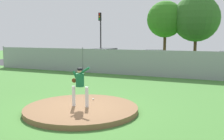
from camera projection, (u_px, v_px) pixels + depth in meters
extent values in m
plane|color=#427A33|center=(133.00, 86.00, 15.66)|extent=(80.00, 80.00, 0.00)
cube|color=#2B2B2D|center=(165.00, 70.00, 23.35)|extent=(44.00, 7.00, 0.01)
cylinder|color=brown|center=(81.00, 109.00, 10.21)|extent=(4.41, 4.41, 0.19)
cylinder|color=silver|center=(74.00, 96.00, 10.26)|extent=(0.13, 0.13, 0.79)
cylinder|color=silver|center=(87.00, 97.00, 10.09)|extent=(0.13, 0.13, 0.79)
cylinder|color=#145933|center=(80.00, 80.00, 10.10)|extent=(0.32, 0.32, 0.50)
cylinder|color=#145933|center=(84.00, 71.00, 9.98)|extent=(0.49, 0.14, 0.36)
cylinder|color=#145933|center=(76.00, 77.00, 10.15)|extent=(0.29, 0.12, 0.46)
ellipsoid|color=#4C2D14|center=(74.00, 80.00, 10.27)|extent=(0.20, 0.12, 0.18)
sphere|color=tan|center=(80.00, 71.00, 10.05)|extent=(0.20, 0.20, 0.20)
cylinder|color=black|center=(80.00, 69.00, 10.04)|extent=(0.21, 0.21, 0.09)
sphere|color=white|center=(93.00, 99.00, 11.28)|extent=(0.07, 0.07, 0.07)
cube|color=gray|center=(152.00, 63.00, 19.16)|extent=(29.03, 0.03, 1.94)
cylinder|color=slate|center=(4.00, 57.00, 25.05)|extent=(0.07, 0.07, 2.04)
cylinder|color=slate|center=(83.00, 60.00, 21.51)|extent=(0.07, 0.07, 2.04)
cube|color=#A81919|center=(104.00, 60.00, 25.48)|extent=(1.95, 4.79, 0.75)
cube|color=black|center=(104.00, 52.00, 25.39)|extent=(1.75, 2.65, 0.72)
cylinder|color=black|center=(111.00, 62.00, 26.84)|extent=(1.91, 0.69, 0.64)
cylinder|color=black|center=(97.00, 65.00, 24.21)|extent=(1.91, 0.69, 0.64)
cube|color=#232328|center=(152.00, 62.00, 23.90)|extent=(1.95, 4.33, 0.69)
cube|color=black|center=(152.00, 54.00, 23.82)|extent=(1.71, 2.42, 0.71)
cylinder|color=black|center=(155.00, 64.00, 25.16)|extent=(1.81, 0.74, 0.64)
cylinder|color=black|center=(149.00, 67.00, 22.73)|extent=(1.81, 0.74, 0.64)
cube|color=maroon|center=(185.00, 63.00, 22.51)|extent=(2.00, 4.12, 0.69)
cube|color=black|center=(185.00, 56.00, 22.43)|extent=(1.80, 2.29, 0.60)
cylinder|color=black|center=(187.00, 66.00, 23.71)|extent=(1.96, 0.70, 0.64)
cylinder|color=black|center=(183.00, 69.00, 21.40)|extent=(1.96, 0.70, 0.64)
cone|color=orange|center=(93.00, 60.00, 29.34)|extent=(0.32, 0.32, 0.55)
cube|color=black|center=(93.00, 63.00, 29.38)|extent=(0.40, 0.40, 0.03)
cylinder|color=black|center=(101.00, 38.00, 30.17)|extent=(0.14, 0.14, 5.62)
cube|color=black|center=(100.00, 17.00, 29.71)|extent=(0.28, 0.24, 0.90)
sphere|color=red|center=(99.00, 14.00, 29.57)|extent=(0.18, 0.18, 0.18)
sphere|color=orange|center=(99.00, 17.00, 29.60)|extent=(0.18, 0.18, 0.18)
sphere|color=green|center=(99.00, 19.00, 29.63)|extent=(0.18, 0.18, 0.18)
cylinder|color=#4C331E|center=(165.00, 46.00, 32.94)|extent=(0.36, 0.36, 3.49)
sphere|color=#327A1F|center=(165.00, 19.00, 32.53)|extent=(4.51, 4.51, 4.51)
cylinder|color=#4C331E|center=(195.00, 48.00, 32.02)|extent=(0.37, 0.37, 3.15)
sphere|color=#316625|center=(196.00, 18.00, 31.58)|extent=(5.61, 5.61, 5.61)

